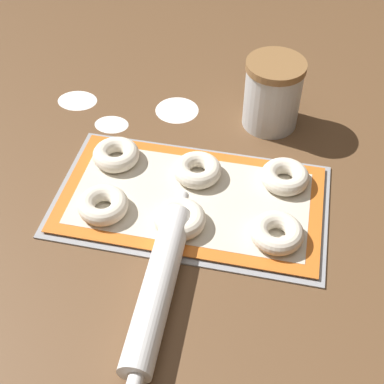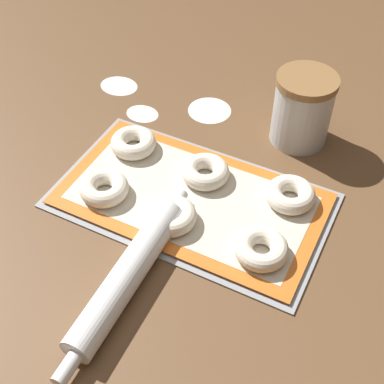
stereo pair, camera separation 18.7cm
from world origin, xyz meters
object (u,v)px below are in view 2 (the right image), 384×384
at_px(bagel_front_center, 171,216).
at_px(flour_canister, 302,109).
at_px(baking_tray, 192,200).
at_px(bagel_back_right, 290,195).
at_px(bagel_back_center, 207,172).
at_px(rolling_pin, 128,274).
at_px(bagel_front_left, 104,188).
at_px(bagel_back_left, 133,143).
at_px(bagel_front_right, 261,249).

distance_m(bagel_front_center, flour_canister, 0.38).
relative_size(baking_tray, bagel_back_right, 5.49).
xyz_separation_m(bagel_back_center, bagel_back_right, (0.17, 0.02, 0.00)).
xyz_separation_m(bagel_back_center, rolling_pin, (-0.01, -0.29, -0.00)).
bearing_deg(flour_canister, bagel_front_left, -128.89).
bearing_deg(baking_tray, bagel_front_center, -96.12).
relative_size(bagel_front_left, flour_canister, 0.61).
height_order(bagel_back_left, bagel_back_right, same).
bearing_deg(bagel_back_right, bagel_back_center, -174.07).
bearing_deg(bagel_back_left, bagel_front_left, -82.46).
bearing_deg(bagel_back_center, bagel_back_right, 5.93).
bearing_deg(bagel_back_center, baking_tray, -92.56).
bearing_deg(baking_tray, bagel_back_center, 87.44).
xyz_separation_m(bagel_front_center, flour_canister, (0.13, 0.35, 0.05)).
xyz_separation_m(bagel_back_left, flour_canister, (0.30, 0.21, 0.05)).
relative_size(bagel_front_left, bagel_front_right, 1.00).
distance_m(bagel_front_left, bagel_front_right, 0.33).
bearing_deg(bagel_back_center, bagel_front_center, -94.47).
distance_m(bagel_front_left, bagel_back_right, 0.37).
relative_size(bagel_front_left, bagel_back_right, 1.00).
distance_m(baking_tray, bagel_front_center, 0.08).
xyz_separation_m(baking_tray, bagel_front_right, (0.17, -0.07, 0.02)).
xyz_separation_m(bagel_front_right, rolling_pin, (-0.18, -0.15, -0.00)).
distance_m(bagel_front_left, bagel_front_center, 0.15).
distance_m(bagel_front_left, bagel_back_center, 0.21).
bearing_deg(bagel_front_center, rolling_pin, -90.98).
height_order(flour_canister, rolling_pin, flour_canister).
height_order(baking_tray, flour_canister, flour_canister).
height_order(bagel_front_right, bagel_back_center, same).
relative_size(bagel_front_center, bagel_back_left, 1.00).
bearing_deg(bagel_back_left, baking_tray, -22.19).
distance_m(bagel_front_left, rolling_pin, 0.21).
xyz_separation_m(bagel_front_left, bagel_front_center, (0.15, -0.00, 0.00)).
xyz_separation_m(bagel_front_left, bagel_back_left, (-0.02, 0.14, 0.00)).
bearing_deg(bagel_front_left, baking_tray, 23.35).
height_order(bagel_front_left, bagel_back_center, same).
relative_size(bagel_front_center, bagel_back_center, 1.00).
relative_size(bagel_back_right, rolling_pin, 0.23).
relative_size(baking_tray, flour_canister, 3.35).
distance_m(bagel_front_center, bagel_back_left, 0.22).
bearing_deg(rolling_pin, bagel_back_center, 87.36).
bearing_deg(bagel_back_left, bagel_back_right, 1.30).
distance_m(flour_canister, rolling_pin, 0.52).
relative_size(bagel_back_center, rolling_pin, 0.23).
bearing_deg(flour_canister, bagel_back_left, -145.34).
relative_size(baking_tray, bagel_front_left, 5.49).
bearing_deg(bagel_front_left, bagel_front_right, 0.09).
height_order(bagel_back_left, rolling_pin, rolling_pin).
bearing_deg(rolling_pin, bagel_back_right, 58.69).
bearing_deg(bagel_front_center, bagel_back_right, 40.17).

